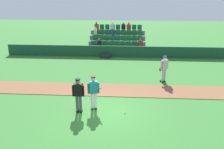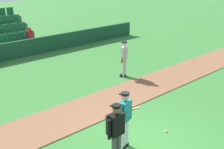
% 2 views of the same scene
% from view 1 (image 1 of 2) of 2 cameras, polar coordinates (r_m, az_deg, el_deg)
% --- Properties ---
extents(ground_plane, '(80.00, 80.00, 0.00)m').
position_cam_1_polar(ground_plane, '(12.10, -1.82, -8.76)').
color(ground_plane, '#387A33').
extents(infield_dirt_path, '(28.00, 2.00, 0.03)m').
position_cam_1_polar(infield_dirt_path, '(14.63, -0.72, -3.60)').
color(infield_dirt_path, brown).
rests_on(infield_dirt_path, ground).
extents(dugout_fence, '(20.00, 0.16, 1.01)m').
position_cam_1_polar(dugout_fence, '(21.97, 0.95, 5.45)').
color(dugout_fence, '#19472D').
rests_on(dugout_fence, ground).
extents(stadium_bleachers, '(5.55, 3.80, 2.70)m').
position_cam_1_polar(stadium_bleachers, '(24.17, 1.22, 7.29)').
color(stadium_bleachers, slate).
rests_on(stadium_bleachers, ground).
extents(batter_teal_jersey, '(0.74, 0.71, 1.76)m').
position_cam_1_polar(batter_teal_jersey, '(11.96, -4.33, -4.02)').
color(batter_teal_jersey, white).
rests_on(batter_teal_jersey, ground).
extents(umpire_home_plate, '(0.59, 0.31, 1.76)m').
position_cam_1_polar(umpire_home_plate, '(11.73, -7.91, -4.46)').
color(umpire_home_plate, '#4C4C4C').
rests_on(umpire_home_plate, ground).
extents(runner_grey_jersey, '(0.63, 0.44, 1.76)m').
position_cam_1_polar(runner_grey_jersey, '(15.92, 12.13, 1.48)').
color(runner_grey_jersey, '#B2B2B2').
rests_on(runner_grey_jersey, ground).
extents(baseball, '(0.07, 0.07, 0.07)m').
position_cam_1_polar(baseball, '(11.95, 3.02, -8.95)').
color(baseball, white).
rests_on(baseball, ground).
extents(equipment_bag, '(0.90, 0.36, 0.36)m').
position_cam_1_polar(equipment_bag, '(21.68, -1.55, 4.38)').
color(equipment_bag, '#232328').
rests_on(equipment_bag, ground).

